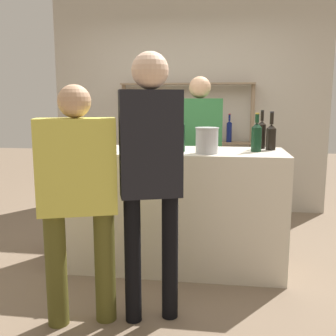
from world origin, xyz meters
name	(u,v)px	position (x,y,z in m)	size (l,w,h in m)	color
ground_plane	(168,264)	(0.00, 0.00, 0.00)	(16.00, 16.00, 0.00)	#7A6651
bar_counter	(168,209)	(0.00, 0.00, 0.51)	(1.97, 0.66, 1.03)	beige
back_wall	(188,104)	(0.00, 1.93, 1.40)	(3.57, 0.12, 2.80)	#B2A899
back_shelf	(186,128)	(-0.01, 1.75, 1.09)	(1.69, 0.18, 1.67)	#897056
counter_bottle_0	(271,136)	(0.87, 0.14, 1.15)	(0.08, 0.08, 0.33)	black
counter_bottle_1	(262,134)	(0.80, 0.23, 1.16)	(0.07, 0.07, 0.33)	black
counter_bottle_2	(180,135)	(0.11, -0.07, 1.17)	(0.09, 0.09, 0.35)	black
counter_bottle_3	(256,136)	(0.73, 0.01, 1.16)	(0.09, 0.09, 0.32)	black
counter_bottle_4	(153,135)	(-0.11, -0.10, 1.16)	(0.09, 0.09, 0.35)	silver
wine_glass	(176,134)	(0.05, 0.15, 1.16)	(0.09, 0.09, 0.17)	silver
ice_bucket	(207,140)	(0.34, -0.17, 1.13)	(0.19, 0.19, 0.21)	#B2B2B7
customer_center	(151,164)	(0.01, -0.89, 1.05)	(0.42, 0.28, 1.74)	black
customer_left	(78,191)	(-0.43, -0.99, 0.89)	(0.53, 0.35, 1.54)	brown
server_behind_counter	(199,145)	(0.22, 0.79, 0.99)	(0.47, 0.22, 1.69)	black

